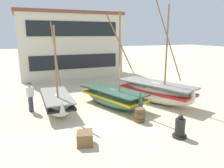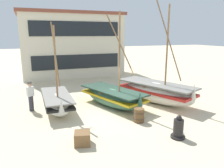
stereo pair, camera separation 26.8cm
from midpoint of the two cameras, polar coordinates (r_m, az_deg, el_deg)
name	(u,v)px [view 1 (the left image)]	position (r m, az deg, el deg)	size (l,w,h in m)	color
ground_plane	(119,111)	(12.47, 1.16, -7.25)	(120.00, 120.00, 0.00)	beige
fishing_boat_near_left	(57,102)	(12.88, -14.87, -4.52)	(1.53, 4.12, 5.00)	silver
fishing_boat_centre_large	(156,91)	(14.18, 10.89, -1.94)	(3.50, 5.48, 6.64)	silver
fishing_boat_far_right	(113,97)	(13.23, -0.32, -3.36)	(3.09, 4.87, 5.54)	#427056
fisherman_by_hull	(30,97)	(13.13, -21.24, -3.28)	(0.42, 0.36, 1.68)	#33333D
capstan_winch	(180,128)	(9.80, 16.67, -11.09)	(0.61, 0.61, 1.02)	black
wooden_barrel	(140,115)	(11.06, 6.63, -8.10)	(0.56, 0.56, 0.70)	brown
cargo_crate	(85,139)	(8.97, -8.05, -14.03)	(0.63, 0.63, 0.52)	brown
harbor_building_main	(69,44)	(23.78, -11.53, 10.21)	(10.45, 5.43, 6.48)	beige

